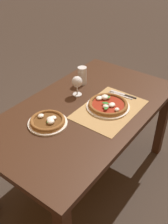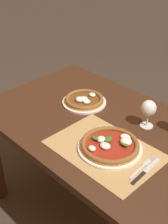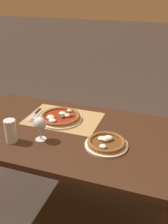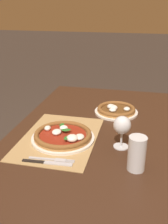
{
  "view_description": "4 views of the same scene",
  "coord_description": "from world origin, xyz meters",
  "px_view_note": "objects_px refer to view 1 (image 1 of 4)",
  "views": [
    {
      "loc": [
        -1.23,
        -0.91,
        1.8
      ],
      "look_at": [
        -0.09,
        -0.06,
        0.78
      ],
      "focal_mm": 42.0,
      "sensor_mm": 36.0,
      "label": 1
    },
    {
      "loc": [
        0.85,
        -1.03,
        1.69
      ],
      "look_at": [
        -0.17,
        -0.04,
        0.79
      ],
      "focal_mm": 50.0,
      "sensor_mm": 36.0,
      "label": 2
    },
    {
      "loc": [
        -0.6,
        1.38,
        1.61
      ],
      "look_at": [
        -0.08,
        -0.11,
        0.84
      ],
      "focal_mm": 42.0,
      "sensor_mm": 36.0,
      "label": 3
    },
    {
      "loc": [
        1.18,
        0.22,
        1.36
      ],
      "look_at": [
        -0.1,
        -0.07,
        0.81
      ],
      "focal_mm": 42.0,
      "sensor_mm": 36.0,
      "label": 4
    }
  ],
  "objects_px": {
    "knife": "(123,94)",
    "fork": "(120,95)",
    "wine_glass": "(77,83)",
    "pizza_far": "(48,121)",
    "pizza_near": "(108,105)",
    "pint_glass": "(82,76)"
  },
  "relations": [
    {
      "from": "wine_glass",
      "to": "fork",
      "type": "distance_m",
      "value": 0.34
    },
    {
      "from": "wine_glass",
      "to": "pint_glass",
      "type": "bearing_deg",
      "value": 24.74
    },
    {
      "from": "pizza_far",
      "to": "wine_glass",
      "type": "height_order",
      "value": "wine_glass"
    },
    {
      "from": "pizza_far",
      "to": "fork",
      "type": "relative_size",
      "value": 1.3
    },
    {
      "from": "pint_glass",
      "to": "wine_glass",
      "type": "bearing_deg",
      "value": -155.26
    },
    {
      "from": "fork",
      "to": "pizza_near",
      "type": "bearing_deg",
      "value": -177.88
    },
    {
      "from": "fork",
      "to": "knife",
      "type": "xyz_separation_m",
      "value": [
        0.03,
        -0.01,
        0.0
      ]
    },
    {
      "from": "pizza_near",
      "to": "pint_glass",
      "type": "bearing_deg",
      "value": 64.67
    },
    {
      "from": "pint_glass",
      "to": "fork",
      "type": "relative_size",
      "value": 0.72
    },
    {
      "from": "pint_glass",
      "to": "fork",
      "type": "xyz_separation_m",
      "value": [
        0.02,
        -0.35,
        -0.06
      ]
    },
    {
      "from": "pint_glass",
      "to": "knife",
      "type": "xyz_separation_m",
      "value": [
        0.04,
        -0.36,
        -0.06
      ]
    },
    {
      "from": "pizza_near",
      "to": "wine_glass",
      "type": "height_order",
      "value": "wine_glass"
    },
    {
      "from": "fork",
      "to": "wine_glass",
      "type": "bearing_deg",
      "value": 123.21
    },
    {
      "from": "wine_glass",
      "to": "fork",
      "type": "height_order",
      "value": "wine_glass"
    },
    {
      "from": "knife",
      "to": "fork",
      "type": "bearing_deg",
      "value": 157.2
    },
    {
      "from": "wine_glass",
      "to": "pint_glass",
      "type": "xyz_separation_m",
      "value": [
        0.16,
        0.07,
        -0.04
      ]
    },
    {
      "from": "pizza_far",
      "to": "knife",
      "type": "height_order",
      "value": "pizza_far"
    },
    {
      "from": "knife",
      "to": "pizza_near",
      "type": "bearing_deg",
      "value": 178.86
    },
    {
      "from": "fork",
      "to": "knife",
      "type": "height_order",
      "value": "knife"
    },
    {
      "from": "pizza_far",
      "to": "fork",
      "type": "distance_m",
      "value": 0.62
    },
    {
      "from": "pizza_near",
      "to": "pint_glass",
      "type": "distance_m",
      "value": 0.4
    },
    {
      "from": "knife",
      "to": "wine_glass",
      "type": "bearing_deg",
      "value": 125.82
    }
  ]
}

